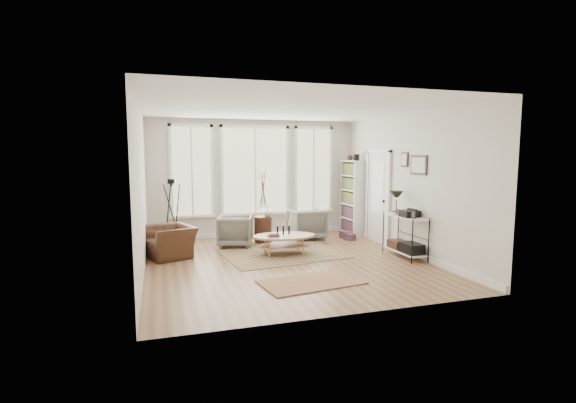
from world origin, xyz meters
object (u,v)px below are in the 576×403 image
object	(u,v)px
side_table	(263,208)
low_shelf	(405,232)
accent_chair	(170,242)
armchair_left	(235,231)
bookcase	(352,197)
coffee_table	(284,239)
armchair_right	(307,224)

from	to	relation	value
side_table	low_shelf	bearing A→B (deg)	-42.71
accent_chair	armchair_left	bearing A→B (deg)	91.97
low_shelf	side_table	size ratio (longest dim) A/B	0.77
bookcase	low_shelf	xyz separation A→B (m)	(-0.06, -2.52, -0.44)
coffee_table	armchair_right	xyz separation A→B (m)	(0.99, 1.36, 0.06)
coffee_table	armchair_right	distance (m)	1.69
low_shelf	armchair_right	distance (m)	2.61
armchair_left	accent_chair	size ratio (longest dim) A/B	0.79
bookcase	low_shelf	world-z (taller)	bookcase
armchair_right	accent_chair	bearing A→B (deg)	14.33
bookcase	accent_chair	distance (m)	4.76
low_shelf	armchair_right	size ratio (longest dim) A/B	1.60
armchair_right	accent_chair	size ratio (longest dim) A/B	0.85
armchair_right	low_shelf	bearing A→B (deg)	118.36
low_shelf	coffee_table	world-z (taller)	low_shelf
bookcase	armchair_right	size ratio (longest dim) A/B	2.52
low_shelf	coffee_table	xyz separation A→B (m)	(-2.27, 0.91, -0.20)
side_table	accent_chair	size ratio (longest dim) A/B	1.77
coffee_table	accent_chair	world-z (taller)	accent_chair
low_shelf	side_table	xyz separation A→B (m)	(-2.39, 2.20, 0.31)
side_table	armchair_right	bearing A→B (deg)	3.77
coffee_table	side_table	xyz separation A→B (m)	(-0.12, 1.29, 0.50)
coffee_table	low_shelf	bearing A→B (deg)	-21.95
armchair_right	coffee_table	bearing A→B (deg)	53.08
armchair_right	side_table	world-z (taller)	side_table
armchair_left	armchair_right	world-z (taller)	armchair_right
coffee_table	accent_chair	size ratio (longest dim) A/B	1.37
side_table	coffee_table	bearing A→B (deg)	-84.66
low_shelf	armchair_left	world-z (taller)	low_shelf
low_shelf	armchair_right	world-z (taller)	low_shelf
armchair_left	armchair_right	distance (m)	1.83
armchair_right	accent_chair	xyz separation A→B (m)	(-3.25, -0.88, -0.06)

